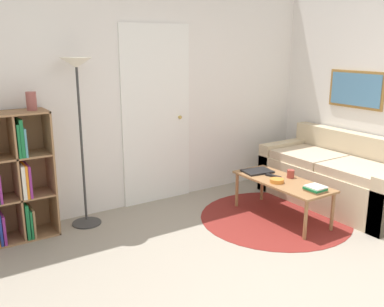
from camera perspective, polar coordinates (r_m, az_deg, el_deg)
The scene contains 12 objects.
wall_back at distance 4.81m, azimuth -6.96°, elevation 8.11°, with size 7.56×0.11×2.60m.
wall_right at distance 5.35m, azimuth 22.80°, elevation 7.87°, with size 0.08×5.54×2.60m.
rug at distance 4.71m, azimuth 10.98°, elevation -8.37°, with size 1.59×1.59×0.01m.
floor_lamp at distance 4.27m, azimuth -14.98°, elevation 8.42°, with size 0.31×0.31×1.69m.
couch at distance 5.25m, azimuth 18.99°, elevation -3.19°, with size 0.81×1.75×0.80m.
coffee_table at distance 4.61m, azimuth 11.93°, elevation -4.03°, with size 0.46×1.11×0.42m.
laptop at distance 4.83m, azimuth 8.70°, elevation -2.35°, with size 0.34×0.28×0.02m.
bowl at distance 4.50m, azimuth 11.25°, elevation -3.58°, with size 0.14×0.14×0.04m.
book_stack_on_table at distance 4.33m, azimuth 16.15°, elevation -4.54°, with size 0.18×0.18×0.05m.
cup at distance 4.69m, azimuth 13.02°, elevation -2.66°, with size 0.08×0.08×0.09m.
remote at distance 4.69m, azimuth 10.78°, elevation -2.96°, with size 0.08×0.18×0.02m.
vase_on_shelf at distance 4.21m, azimuth -20.63°, elevation 6.56°, with size 0.09×0.09×0.17m.
Camera 1 is at (-2.09, -1.73, 1.82)m, focal length 40.00 mm.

